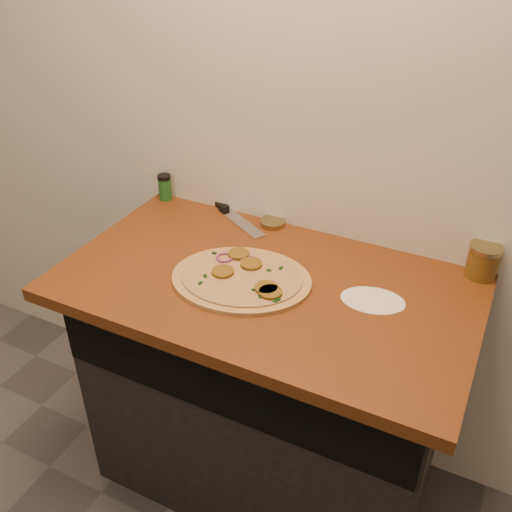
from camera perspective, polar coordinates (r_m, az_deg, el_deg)
The scene contains 8 objects.
cabinet at distance 1.98m, azimuth 1.25°, elevation -13.15°, with size 1.10×0.60×0.86m, color black.
countertop at distance 1.66m, azimuth 0.99°, elevation -2.96°, with size 1.20×0.70×0.04m, color brown.
pizza at distance 1.64m, azimuth -1.43°, elevation -2.20°, with size 0.48×0.48×0.03m.
chefs_knife at distance 1.99m, azimuth -2.81°, elevation 4.46°, with size 0.31×0.20×0.02m.
mason_jar_lid at distance 1.92m, azimuth 1.69°, elevation 3.35°, with size 0.09×0.09×0.02m, color #928454.
salsa_jar at distance 1.77m, azimuth 21.76°, elevation -0.44°, with size 0.09×0.09×0.10m.
spice_shaker at distance 2.10m, azimuth -9.11°, elevation 6.82°, with size 0.05×0.05×0.10m.
flour_spill at distance 1.60m, azimuth 11.60°, elevation -4.35°, with size 0.18×0.18×0.00m, color white.
Camera 1 is at (0.58, 0.20, 1.85)m, focal length 40.00 mm.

